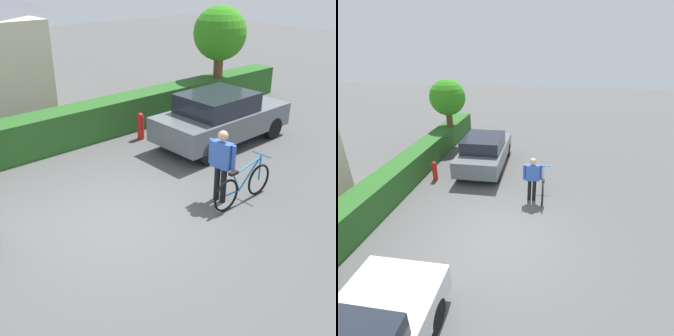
% 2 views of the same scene
% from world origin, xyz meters
% --- Properties ---
extents(ground_plane, '(60.00, 60.00, 0.00)m').
position_xyz_m(ground_plane, '(0.00, 0.00, 0.00)').
color(ground_plane, '#4D4D4D').
extents(hedge_row, '(20.63, 0.90, 1.05)m').
position_xyz_m(hedge_row, '(0.00, 4.38, 0.53)').
color(hedge_row, '#285B22').
rests_on(hedge_row, ground).
extents(parked_car_far, '(4.13, 1.87, 1.51)m').
position_xyz_m(parked_car_far, '(4.71, 1.63, 0.78)').
color(parked_car_far, slate).
rests_on(parked_car_far, ground).
extents(bicycle, '(1.81, 0.50, 0.99)m').
position_xyz_m(bicycle, '(2.54, -1.04, 0.40)').
color(bicycle, black).
rests_on(bicycle, ground).
extents(person_rider, '(0.26, 0.66, 1.64)m').
position_xyz_m(person_rider, '(2.22, -0.67, 0.96)').
color(person_rider, black).
rests_on(person_rider, ground).
extents(tree_kerbside, '(1.86, 1.86, 3.52)m').
position_xyz_m(tree_kerbside, '(7.32, 4.19, 2.54)').
color(tree_kerbside, brown).
rests_on(tree_kerbside, ground).
extents(fire_hydrant, '(0.20, 0.20, 0.81)m').
position_xyz_m(fire_hydrant, '(3.16, 3.38, 0.41)').
color(fire_hydrant, red).
rests_on(fire_hydrant, ground).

